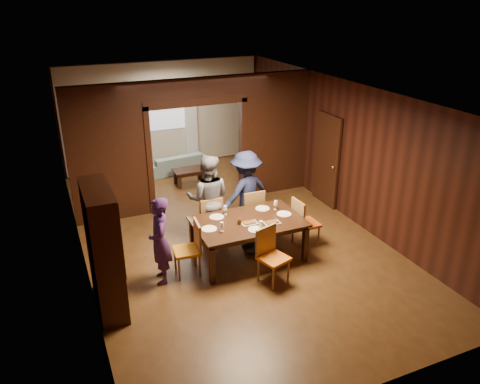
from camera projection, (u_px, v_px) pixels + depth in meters
name	position (u px, v px, depth m)	size (l,w,h in m)	color
floor	(225.00, 233.00, 9.57)	(9.00, 9.00, 0.00)	#4A2E14
ceiling	(223.00, 91.00, 8.42)	(5.50, 9.00, 0.02)	silver
room_walls	(193.00, 138.00, 10.56)	(5.52, 9.01, 2.90)	black
person_purple	(160.00, 241.00, 7.73)	(0.56, 0.36, 1.52)	#3D1D57
person_grey	(208.00, 199.00, 9.00)	(0.86, 0.67, 1.76)	slate
person_navy	(246.00, 192.00, 9.37)	(1.10, 0.63, 1.71)	#191E3E
sofa	(176.00, 163.00, 12.75)	(1.72, 0.67, 0.50)	#88ADB2
serving_bowl	(252.00, 213.00, 8.59)	(0.36, 0.36, 0.09)	black
dining_table	(248.00, 239.00, 8.56)	(1.96, 1.22, 0.76)	black
coffee_table	(190.00, 177.00, 11.94)	(0.80, 0.50, 0.40)	black
chair_left	(187.00, 249.00, 8.03)	(0.44, 0.44, 0.97)	orange
chair_right	(306.00, 222.00, 8.97)	(0.44, 0.44, 0.97)	#E44F15
chair_far_l	(209.00, 218.00, 9.12)	(0.44, 0.44, 0.97)	#F14816
chair_far_r	(251.00, 211.00, 9.43)	(0.44, 0.44, 0.97)	#BF5812
chair_near	(274.00, 257.00, 7.79)	(0.44, 0.44, 0.97)	orange
hutch	(104.00, 250.00, 6.99)	(0.40, 1.20, 2.00)	black
door_right	(327.00, 160.00, 10.56)	(0.06, 0.90, 2.10)	black
window_far	(163.00, 106.00, 12.64)	(1.20, 0.03, 1.30)	silver
curtain_left	(137.00, 126.00, 12.51)	(0.35, 0.06, 2.40)	white
curtain_right	(191.00, 120.00, 13.06)	(0.35, 0.06, 2.40)	white
plate_left	(209.00, 229.00, 8.11)	(0.27, 0.27, 0.01)	white
plate_far_l	(217.00, 217.00, 8.53)	(0.27, 0.27, 0.01)	silver
plate_far_r	(262.00, 208.00, 8.87)	(0.27, 0.27, 0.01)	silver
plate_right	(284.00, 214.00, 8.65)	(0.27, 0.27, 0.01)	white
plate_near	(256.00, 229.00, 8.09)	(0.27, 0.27, 0.01)	silver
platter_a	(249.00, 223.00, 8.30)	(0.30, 0.20, 0.04)	gray
platter_b	(272.00, 222.00, 8.31)	(0.30, 0.20, 0.04)	gray
wineglass_left	(222.00, 227.00, 8.00)	(0.08, 0.08, 0.18)	silver
wineglass_far	(225.00, 210.00, 8.61)	(0.08, 0.08, 0.18)	white
wineglass_right	(276.00, 205.00, 8.81)	(0.08, 0.08, 0.18)	white
tumbler	(261.00, 225.00, 8.12)	(0.07, 0.07, 0.14)	silver
condiment_jar	(240.00, 221.00, 8.28)	(0.08, 0.08, 0.11)	#462810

